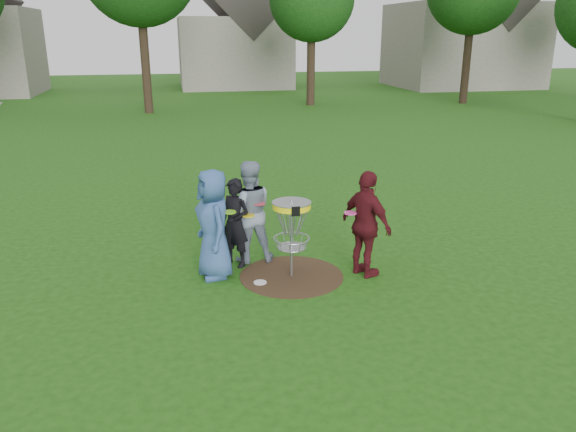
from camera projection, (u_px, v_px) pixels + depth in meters
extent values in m
plane|color=#19470F|center=(291.00, 276.00, 9.73)|extent=(100.00, 100.00, 0.00)
cylinder|color=#47331E|center=(291.00, 276.00, 9.73)|extent=(1.80, 1.80, 0.01)
imported|color=#34558F|center=(214.00, 224.00, 9.46)|extent=(0.80, 1.04, 1.90)
imported|color=black|center=(235.00, 223.00, 9.94)|extent=(0.69, 0.68, 1.61)
imported|color=#7F8EA4|center=(248.00, 212.00, 10.12)|extent=(0.92, 0.72, 1.88)
imported|color=#521219|center=(366.00, 225.00, 9.49)|extent=(0.88, 1.18, 1.86)
cylinder|color=white|center=(260.00, 283.00, 9.45)|extent=(0.22, 0.22, 0.02)
cylinder|color=#9EA0A5|center=(292.00, 239.00, 9.52)|extent=(0.05, 0.05, 1.38)
cylinder|color=#FFEB0D|center=(292.00, 206.00, 9.33)|extent=(0.64, 0.64, 0.10)
cylinder|color=#9EA0A5|center=(292.00, 202.00, 9.31)|extent=(0.66, 0.66, 0.01)
cube|color=black|center=(296.00, 211.00, 9.03)|extent=(0.14, 0.02, 0.16)
torus|color=#9EA0A5|center=(292.00, 238.00, 9.51)|extent=(0.62, 0.62, 0.02)
torus|color=#9EA0A5|center=(292.00, 247.00, 9.56)|extent=(0.50, 0.50, 0.02)
cylinder|color=#9EA0A5|center=(292.00, 248.00, 9.57)|extent=(0.44, 0.44, 0.01)
cylinder|color=#75D317|center=(230.00, 212.00, 9.38)|extent=(0.22, 0.22, 0.02)
cylinder|color=yellow|center=(249.00, 216.00, 9.77)|extent=(0.22, 0.22, 0.02)
cylinder|color=#E43C4E|center=(259.00, 204.00, 9.88)|extent=(0.22, 0.22, 0.02)
cylinder|color=#F841A6|center=(350.00, 213.00, 9.41)|extent=(0.22, 0.22, 0.02)
cylinder|color=#38281C|center=(146.00, 67.00, 28.43)|extent=(0.46, 0.46, 4.62)
cylinder|color=#38281C|center=(311.00, 71.00, 31.68)|extent=(0.46, 0.46, 3.78)
cylinder|color=#38281C|center=(466.00, 66.00, 32.41)|extent=(0.46, 0.46, 4.20)
cube|color=gray|center=(234.00, 53.00, 42.07)|extent=(8.00, 7.00, 5.00)
cube|color=gray|center=(462.00, 46.00, 42.39)|extent=(10.00, 8.00, 6.00)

